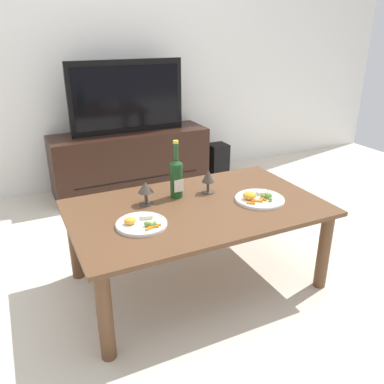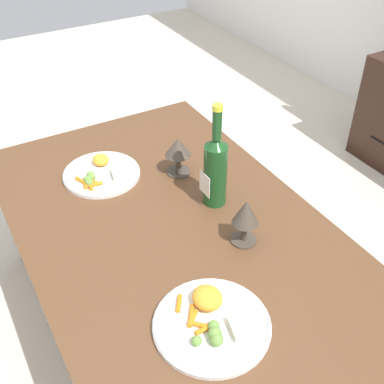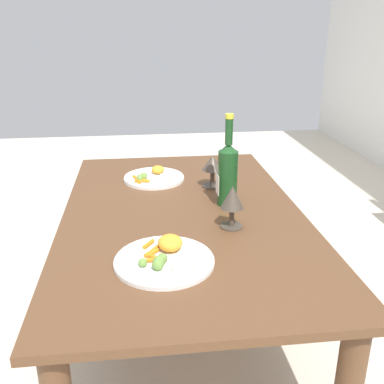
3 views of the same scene
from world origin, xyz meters
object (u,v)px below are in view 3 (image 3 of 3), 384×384
object	(u,v)px
dining_table	(183,230)
dinner_plate_right	(165,258)
dinner_plate_left	(154,177)
goblet_left	(213,165)
goblet_right	(232,200)
wine_bottle	(228,172)

from	to	relation	value
dining_table	dinner_plate_right	world-z (taller)	dinner_plate_right
dinner_plate_left	dinner_plate_right	xyz separation A→B (m)	(0.70, 0.00, 0.00)
goblet_left	dinner_plate_right	size ratio (longest dim) A/B	0.47
goblet_left	goblet_right	size ratio (longest dim) A/B	0.92
dinner_plate_right	dining_table	bearing A→B (deg)	166.24
wine_bottle	goblet_left	xyz separation A→B (m)	(-0.19, -0.02, -0.03)
goblet_right	dinner_plate_left	world-z (taller)	goblet_right
dining_table	goblet_right	size ratio (longest dim) A/B	9.61
goblet_left	dinner_plate_left	bearing A→B (deg)	-114.98
wine_bottle	goblet_right	xyz separation A→B (m)	(0.19, -0.02, -0.03)
dinner_plate_right	goblet_left	bearing A→B (deg)	158.69
dinner_plate_left	dinner_plate_right	world-z (taller)	dinner_plate_right
wine_bottle	goblet_right	bearing A→B (deg)	-6.64
wine_bottle	goblet_right	world-z (taller)	wine_bottle
wine_bottle	goblet_left	size ratio (longest dim) A/B	2.53
goblet_right	dinner_plate_right	world-z (taller)	goblet_right
dining_table	dinner_plate_right	distance (m)	0.37
dining_table	goblet_left	size ratio (longest dim) A/B	10.40
goblet_right	goblet_left	bearing A→B (deg)	-180.00
dining_table	goblet_left	distance (m)	0.33
wine_bottle	dining_table	bearing A→B (deg)	-73.62
goblet_left	dinner_plate_right	distance (m)	0.64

